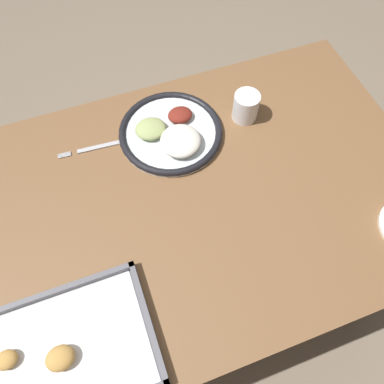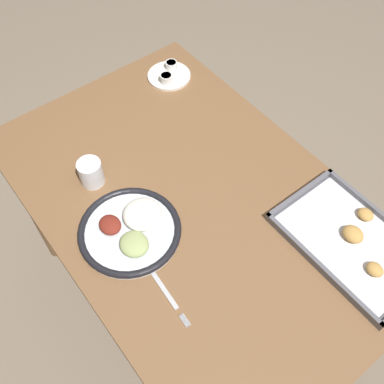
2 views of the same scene
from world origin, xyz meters
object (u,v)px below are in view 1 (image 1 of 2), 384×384
object	(u,v)px
dinner_plate	(171,133)
baking_tray	(56,357)
fork	(100,147)
drinking_cup	(246,107)

from	to	relation	value
dinner_plate	baking_tray	bearing A→B (deg)	48.61
fork	drinking_cup	world-z (taller)	drinking_cup
fork	drinking_cup	bearing A→B (deg)	178.95
fork	baking_tray	xyz separation A→B (m)	(0.21, 0.49, 0.01)
baking_tray	drinking_cup	xyz separation A→B (m)	(-0.62, -0.45, 0.03)
fork	drinking_cup	distance (m)	0.42
dinner_plate	fork	xyz separation A→B (m)	(0.20, -0.03, -0.01)
dinner_plate	baking_tray	size ratio (longest dim) A/B	0.71
drinking_cup	baking_tray	bearing A→B (deg)	35.98
fork	baking_tray	size ratio (longest dim) A/B	0.51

